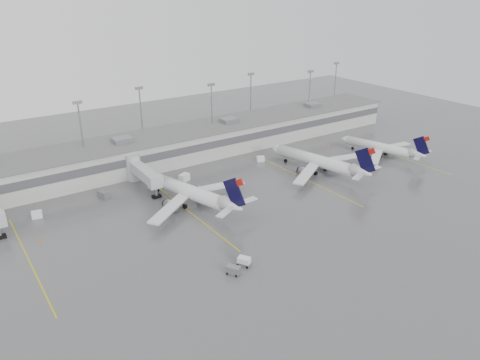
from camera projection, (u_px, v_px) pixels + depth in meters
ground at (320, 235)px, 97.66m from camera, size 260.00×260.00×0.00m
terminal at (187, 143)px, 140.14m from camera, size 152.00×17.00×9.45m
light_masts at (177, 113)px, 141.45m from camera, size 142.40×8.00×20.60m
jet_bridge_right at (140, 171)px, 120.33m from camera, size 4.00×17.20×7.00m
stand_markings at (253, 195)px, 115.92m from camera, size 105.25×40.00×0.01m
jet_mid_left at (190, 191)px, 109.65m from camera, size 29.01×32.99×10.95m
jet_mid_right at (319, 161)px, 128.28m from camera, size 29.35×33.26×10.90m
jet_far_right at (382, 147)px, 140.46m from camera, size 24.09×27.37×9.06m
baggage_tug at (244, 262)px, 86.99m from camera, size 2.79×3.13×1.72m
baggage_cart at (233, 270)px, 84.35m from camera, size 2.53×2.88×1.61m
gse_uld_a at (37, 215)px, 104.50m from camera, size 2.50×1.91×1.59m
gse_uld_b at (184, 178)px, 123.75m from camera, size 3.21×2.70×1.93m
gse_uld_c at (261, 159)px, 137.21m from camera, size 2.60×2.20×1.56m
gse_loader at (104, 195)px, 113.95m from camera, size 2.57×3.27×1.79m
cone_a at (41, 240)px, 95.16m from camera, size 0.46×0.46×0.73m
cone_b at (165, 203)px, 111.12m from camera, size 0.40×0.40×0.63m
cone_c at (280, 168)px, 131.58m from camera, size 0.42×0.42×0.67m
cone_d at (329, 145)px, 149.73m from camera, size 0.47×0.47×0.75m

